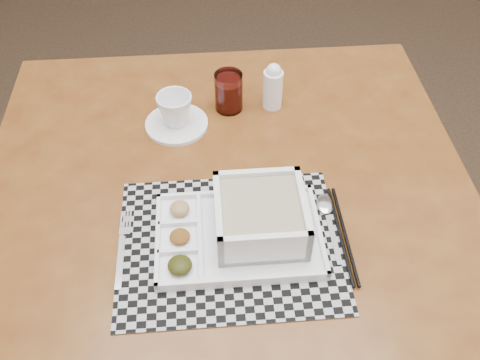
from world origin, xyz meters
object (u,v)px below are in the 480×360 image
at_px(dining_table, 228,217).
at_px(cup, 175,110).
at_px(serving_tray, 252,223).
at_px(creamer_bottle, 273,86).
at_px(juice_glass, 229,93).

bearing_deg(dining_table, cup, 123.29).
height_order(dining_table, serving_tray, serving_tray).
xyz_separation_m(dining_table, cup, (-0.14, 0.21, 0.13)).
distance_m(serving_tray, creamer_bottle, 0.41).
bearing_deg(dining_table, serving_tray, -62.61).
distance_m(dining_table, juice_glass, 0.31).
xyz_separation_m(dining_table, serving_tray, (0.06, -0.11, 0.12)).
bearing_deg(serving_tray, juice_glass, 100.54).
xyz_separation_m(serving_tray, juice_glass, (-0.07, 0.39, 0.01)).
bearing_deg(creamer_bottle, cup, -158.46).
bearing_deg(cup, dining_table, -40.20).
distance_m(cup, creamer_bottle, 0.24).
height_order(serving_tray, juice_glass, juice_glass).
xyz_separation_m(serving_tray, cup, (-0.19, 0.32, 0.01)).
relative_size(dining_table, juice_glass, 11.99).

